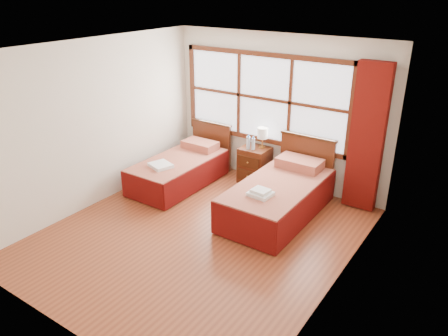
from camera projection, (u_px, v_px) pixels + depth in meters
The scene contains 15 objects.
floor at pixel (199, 235), 6.26m from camera, with size 4.50×4.50×0.00m, color brown.
ceiling at pixel (195, 49), 5.23m from camera, with size 4.50×4.50×0.00m, color white.
wall_back at pixel (277, 111), 7.45m from camera, with size 4.00×4.00×0.00m, color silver.
wall_left at pixel (95, 124), 6.78m from camera, with size 4.50×4.50×0.00m, color silver.
wall_right at pixel (344, 187), 4.71m from camera, with size 4.50×4.50×0.00m, color silver.
window at pixel (264, 98), 7.47m from camera, with size 3.16×0.06×1.56m.
curtain at pixel (367, 138), 6.57m from camera, with size 0.50×0.16×2.30m, color #660F0A.
bed_left at pixel (181, 169), 7.74m from camera, with size 0.94×1.96×0.91m.
bed_right at pixel (280, 196), 6.71m from camera, with size 1.05×2.07×1.02m.
nightstand at pixel (254, 165), 7.78m from camera, with size 0.49×0.48×0.65m.
towels_left at pixel (161, 165), 7.29m from camera, with size 0.44×0.41×0.06m.
towels_right at pixel (261, 193), 6.19m from camera, with size 0.34×0.30×0.09m.
lamp at pixel (263, 134), 7.58m from camera, with size 0.19×0.19×0.36m.
bottle_near at pixel (248, 143), 7.57m from camera, with size 0.07×0.07×0.25m.
bottle_far at pixel (253, 144), 7.55m from camera, with size 0.06×0.06×0.23m.
Camera 1 is at (3.32, -4.24, 3.36)m, focal length 35.00 mm.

